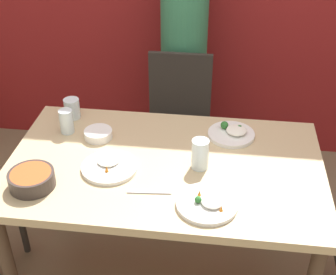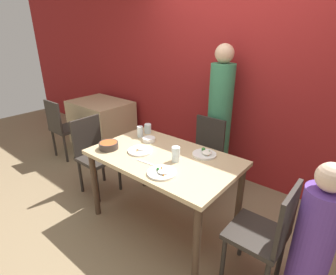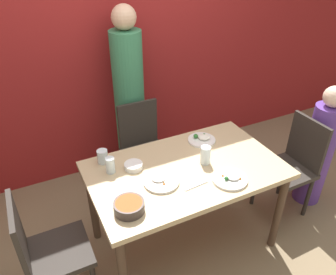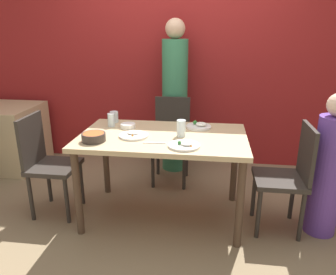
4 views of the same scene
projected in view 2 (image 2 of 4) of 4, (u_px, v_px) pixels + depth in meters
ground_plane at (164, 221)px, 2.75m from camera, size 10.00×10.00×0.00m
wall_back at (235, 75)px, 3.19m from camera, size 10.00×0.06×2.70m
dining_table at (164, 164)px, 2.49m from camera, size 1.39×0.85×0.77m
chair_adult_spot at (204, 153)px, 3.11m from camera, size 0.40×0.40×0.91m
chair_child_spot at (266, 233)px, 1.90m from camera, size 0.40×0.40×0.91m
chair_empty_left at (94, 153)px, 3.12m from camera, size 0.40×0.40×0.91m
person_adult at (219, 121)px, 3.21m from camera, size 0.29×0.29×1.72m
person_child at (312, 248)px, 1.71m from camera, size 0.25×0.25×1.17m
bowl_curry at (109, 145)px, 2.58m from camera, size 0.19×0.19×0.07m
plate_rice_adult at (141, 150)px, 2.54m from camera, size 0.24×0.24×0.05m
plate_rice_child at (205, 154)px, 2.46m from camera, size 0.22×0.22×0.06m
plate_noodles at (162, 172)px, 2.15m from camera, size 0.24×0.24×0.05m
bowl_rice_small at (149, 139)px, 2.76m from camera, size 0.13×0.13×0.04m
glass_water_tall at (148, 129)px, 2.97m from camera, size 0.08×0.08×0.10m
glass_water_short at (176, 154)px, 2.33m from camera, size 0.07×0.07×0.14m
glass_water_center at (140, 132)px, 2.86m from camera, size 0.07×0.07×0.12m
fork_steel at (145, 162)px, 2.33m from camera, size 0.18×0.04×0.01m
background_table at (102, 123)px, 4.49m from camera, size 0.99×0.73×0.75m
chair_background at (63, 127)px, 3.94m from camera, size 0.40×0.40×0.91m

